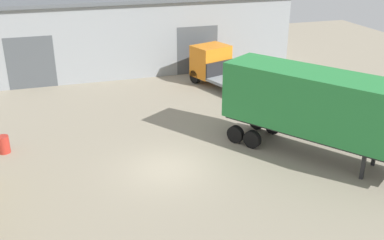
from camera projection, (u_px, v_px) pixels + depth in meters
ground_plane at (167, 169)px, 20.74m from camera, size 60.00×60.00×0.00m
warehouse_building at (109, 29)px, 36.06m from camera, size 27.77×9.86×5.67m
container_trailer_green at (320, 105)px, 20.91m from camera, size 7.42×9.18×4.17m
flatbed_truck_orange at (224, 70)px, 31.10m from camera, size 5.17×9.19×2.68m
oil_drum at (3, 144)px, 22.08m from camera, size 0.58×0.58×0.88m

